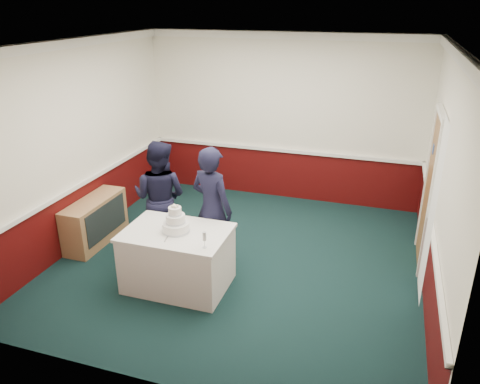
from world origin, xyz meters
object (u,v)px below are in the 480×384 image
(cake_knife, at_px, (167,238))
(champagne_flute, at_px, (204,237))
(sideboard, at_px, (95,221))
(wedding_cake, at_px, (176,223))
(person_man, at_px, (160,197))
(person_woman, at_px, (212,209))
(cake_table, at_px, (178,258))

(cake_knife, bearing_deg, champagne_flute, -18.94)
(sideboard, xyz_separation_m, wedding_cake, (1.71, -0.71, 0.55))
(cake_knife, relative_size, person_man, 0.13)
(wedding_cake, distance_m, person_woman, 0.66)
(champagne_flute, bearing_deg, sideboard, 155.97)
(cake_table, relative_size, champagne_flute, 6.44)
(cake_table, bearing_deg, wedding_cake, 90.00)
(cake_knife, bearing_deg, person_man, 110.50)
(person_man, height_order, person_woman, person_woman)
(cake_table, relative_size, person_man, 0.78)
(sideboard, xyz_separation_m, cake_knife, (1.68, -0.91, 0.44))
(cake_table, relative_size, wedding_cake, 3.63)
(wedding_cake, xyz_separation_m, person_man, (-0.64, 0.82, -0.06))
(person_man, distance_m, person_woman, 0.91)
(sideboard, height_order, person_man, person_man)
(sideboard, bearing_deg, cake_table, -22.41)
(cake_table, height_order, cake_knife, cake_knife)
(sideboard, distance_m, champagne_flute, 2.49)
(sideboard, relative_size, cake_knife, 5.45)
(sideboard, bearing_deg, champagne_flute, -24.03)
(sideboard, height_order, cake_table, cake_table)
(cake_knife, bearing_deg, cake_table, 71.11)
(cake_table, xyz_separation_m, person_man, (-0.64, 0.82, 0.44))
(sideboard, distance_m, wedding_cake, 1.93)
(wedding_cake, bearing_deg, sideboard, 157.59)
(person_woman, bearing_deg, cake_knife, 88.94)
(person_man, bearing_deg, cake_table, 127.76)
(cake_table, distance_m, person_woman, 0.81)
(sideboard, distance_m, cake_table, 1.85)
(wedding_cake, distance_m, person_man, 1.04)
(champagne_flute, bearing_deg, person_man, 136.06)
(sideboard, height_order, person_woman, person_woman)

